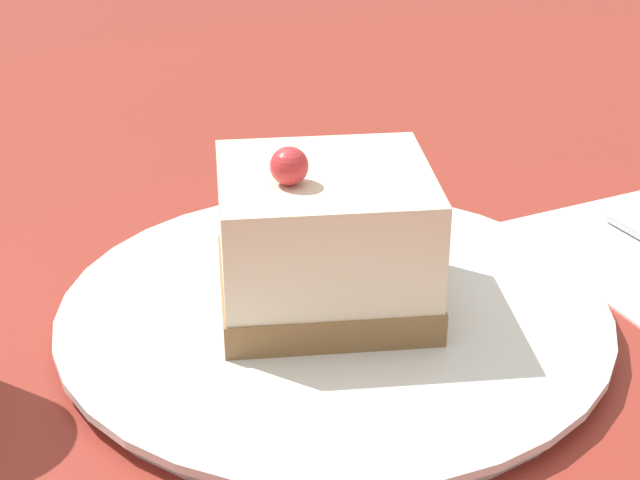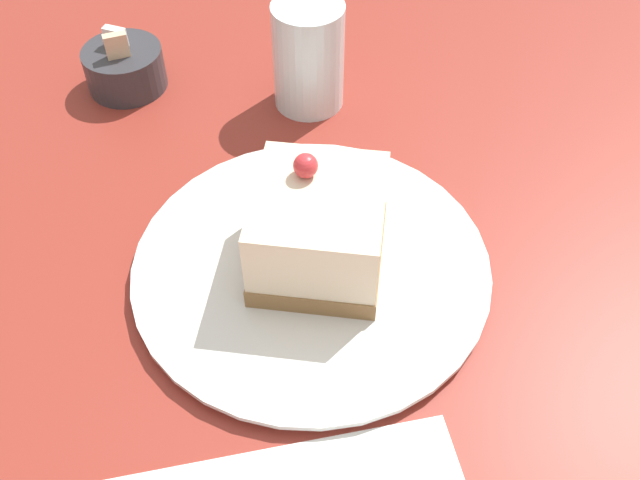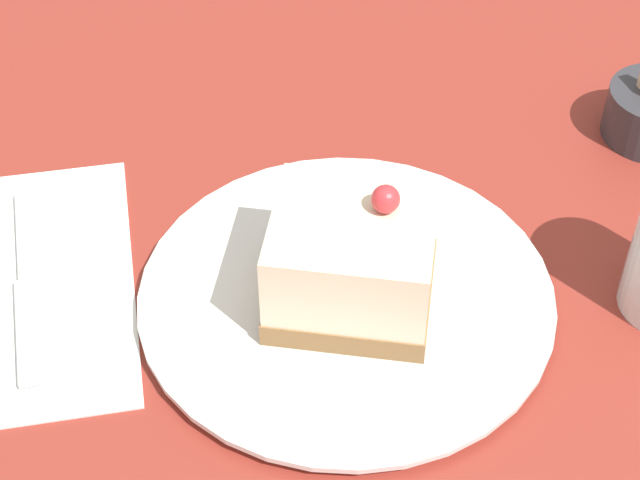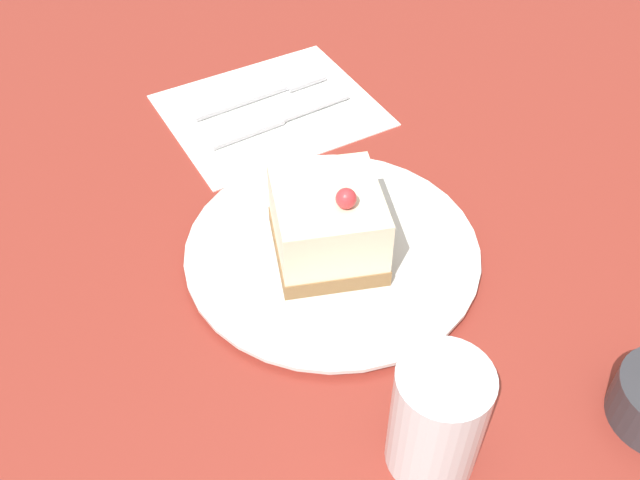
# 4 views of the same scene
# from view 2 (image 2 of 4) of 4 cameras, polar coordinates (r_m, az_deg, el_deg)

# --- Properties ---
(ground_plane) EXTENTS (4.00, 4.00, 0.00)m
(ground_plane) POSITION_cam_2_polar(r_m,az_deg,el_deg) (0.50, -4.07, -5.54)
(ground_plane) COLOR maroon
(plate) EXTENTS (0.26, 0.26, 0.01)m
(plate) POSITION_cam_2_polar(r_m,az_deg,el_deg) (0.51, -0.70, -2.13)
(plate) COLOR silver
(plate) RESTS_ON ground_plane
(cake_slice) EXTENTS (0.11, 0.10, 0.08)m
(cake_slice) POSITION_cam_2_polar(r_m,az_deg,el_deg) (0.48, -0.09, 0.94)
(cake_slice) COLOR olive
(cake_slice) RESTS_ON plate
(sugar_bowl) EXTENTS (0.07, 0.07, 0.06)m
(sugar_bowl) POSITION_cam_2_polar(r_m,az_deg,el_deg) (0.69, -15.36, 13.17)
(sugar_bowl) COLOR #333338
(sugar_bowl) RESTS_ON ground_plane
(drinking_glass) EXTENTS (0.06, 0.06, 0.10)m
(drinking_glass) POSITION_cam_2_polar(r_m,az_deg,el_deg) (0.63, -0.93, 14.50)
(drinking_glass) COLOR silver
(drinking_glass) RESTS_ON ground_plane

